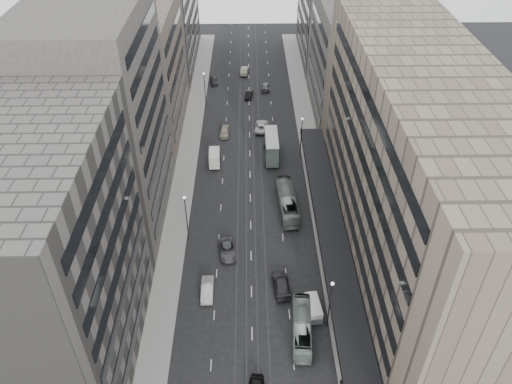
{
  "coord_description": "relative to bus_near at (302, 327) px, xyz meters",
  "views": [
    {
      "loc": [
        -0.15,
        -45.41,
        53.24
      ],
      "look_at": [
        0.88,
        16.26,
        5.71
      ],
      "focal_mm": 35.0,
      "sensor_mm": 36.0,
      "label": 1
    }
  ],
  "objects": [
    {
      "name": "bus_far",
      "position": [
        -0.23,
        25.01,
        0.27
      ],
      "size": [
        3.46,
        11.74,
        3.23
      ],
      "primitive_type": "imported",
      "rotation": [
        0.0,
        0.0,
        3.21
      ],
      "color": "gray",
      "rests_on": "ground"
    },
    {
      "name": "lamp_left_far",
      "position": [
        -15.97,
        61.12,
        3.86
      ],
      "size": [
        0.44,
        0.44,
        8.32
      ],
      "color": "#262628",
      "rests_on": "ground"
    },
    {
      "name": "sedan_7",
      "position": [
        -2.38,
        70.02,
        -0.65
      ],
      "size": [
        2.23,
        4.89,
        1.39
      ],
      "primitive_type": "imported",
      "rotation": [
        0.0,
        0.0,
        3.08
      ],
      "color": "slate",
      "rests_on": "ground"
    },
    {
      "name": "building_left_b",
      "position": [
        -27.77,
        25.12,
        15.66
      ],
      "size": [
        15.0,
        26.0,
        34.0
      ],
      "primitive_type": "cube",
      "color": "#44403B",
      "rests_on": "ground"
    },
    {
      "name": "sidewalk_right",
      "position": [
        5.73,
        43.62,
        -1.27
      ],
      "size": [
        4.0,
        125.0,
        0.15
      ],
      "primitive_type": "cube",
      "color": "gray",
      "rests_on": "ground"
    },
    {
      "name": "lamp_right_near",
      "position": [
        3.43,
        1.12,
        3.86
      ],
      "size": [
        0.44,
        0.44,
        8.32
      ],
      "color": "#262628",
      "rests_on": "ground"
    },
    {
      "name": "sedan_9",
      "position": [
        -7.37,
        78.95,
        -0.51
      ],
      "size": [
        2.2,
        5.21,
        1.67
      ],
      "primitive_type": "imported",
      "rotation": [
        0.0,
        0.0,
        3.06
      ],
      "color": "#9F9783",
      "rests_on": "ground"
    },
    {
      "name": "building_left_a",
      "position": [
        -27.77,
        -1.88,
        13.66
      ],
      "size": [
        15.0,
        28.0,
        30.0
      ],
      "primitive_type": "cube",
      "color": "#5A5651",
      "rests_on": "ground"
    },
    {
      "name": "department_store",
      "position": [
        15.18,
        14.12,
        13.6
      ],
      "size": [
        19.2,
        60.0,
        30.0
      ],
      "color": "gray",
      "rests_on": "ground"
    },
    {
      "name": "lamp_right_far",
      "position": [
        3.43,
        41.12,
        3.86
      ],
      "size": [
        0.44,
        0.44,
        8.32
      ],
      "color": "#262628",
      "rests_on": "ground"
    },
    {
      "name": "lamp_left_near",
      "position": [
        -15.97,
        18.12,
        3.86
      ],
      "size": [
        0.44,
        0.44,
        8.32
      ],
      "color": "#262628",
      "rests_on": "ground"
    },
    {
      "name": "vw_microbus",
      "position": [
        1.81,
        3.1,
        -0.12
      ],
      "size": [
        2.22,
        4.23,
        2.19
      ],
      "rotation": [
        0.0,
        0.0,
        0.11
      ],
      "color": "#5A6062",
      "rests_on": "ground"
    },
    {
      "name": "building_right_mid",
      "position": [
        15.23,
        58.12,
        10.66
      ],
      "size": [
        15.0,
        28.0,
        24.0
      ],
      "primitive_type": "cube",
      "color": "#44403B",
      "rests_on": "ground"
    },
    {
      "name": "building_left_d",
      "position": [
        -27.77,
        85.12,
        12.66
      ],
      "size": [
        15.0,
        38.0,
        28.0
      ],
      "primitive_type": "cube",
      "color": "#5A5651",
      "rests_on": "ground"
    },
    {
      "name": "pedestrian",
      "position": [
        3.95,
        -7.59,
        -0.18
      ],
      "size": [
        0.88,
        0.78,
        2.02
      ],
      "primitive_type": "imported",
      "rotation": [
        0.0,
        0.0,
        3.64
      ],
      "color": "black",
      "rests_on": "sidewalk_right"
    },
    {
      "name": "panel_van",
      "position": [
        -12.89,
        38.47,
        0.17
      ],
      "size": [
        2.27,
        4.41,
        2.74
      ],
      "rotation": [
        0.0,
        0.0,
        0.04
      ],
      "color": "silver",
      "rests_on": "ground"
    },
    {
      "name": "sedan_8",
      "position": [
        -14.77,
        73.54,
        -0.61
      ],
      "size": [
        2.26,
        4.48,
        1.46
      ],
      "primitive_type": "imported",
      "rotation": [
        0.0,
        0.0,
        0.13
      ],
      "color": "#29292C",
      "rests_on": "ground"
    },
    {
      "name": "sedan_3",
      "position": [
        -2.15,
        7.63,
        -0.53
      ],
      "size": [
        2.82,
        5.83,
        1.63
      ],
      "primitive_type": "imported",
      "rotation": [
        0.0,
        0.0,
        3.24
      ],
      "color": "#2A2A2D",
      "rests_on": "ground"
    },
    {
      "name": "sedan_6",
      "position": [
        -3.76,
        51.18,
        -0.55
      ],
      "size": [
        3.28,
        5.98,
        1.59
      ],
      "primitive_type": "imported",
      "rotation": [
        0.0,
        0.0,
        3.02
      ],
      "color": "silver",
      "rests_on": "ground"
    },
    {
      "name": "sedan_4",
      "position": [
        -11.41,
        49.21,
        -0.53
      ],
      "size": [
        2.05,
        4.81,
        1.62
      ],
      "primitive_type": "imported",
      "rotation": [
        0.0,
        0.0,
        -0.03
      ],
      "color": "#A39787",
      "rests_on": "ground"
    },
    {
      "name": "sedan_5",
      "position": [
        -6.32,
        65.92,
        -0.66
      ],
      "size": [
        1.98,
        4.3,
        1.37
      ],
      "primitive_type": "imported",
      "rotation": [
        0.0,
        0.0,
        -0.13
      ],
      "color": "black",
      "rests_on": "ground"
    },
    {
      "name": "sidewalk_left",
      "position": [
        -18.27,
        43.62,
        -1.27
      ],
      "size": [
        4.0,
        125.0,
        0.15
      ],
      "primitive_type": "cube",
      "color": "gray",
      "rests_on": "ground"
    },
    {
      "name": "ground",
      "position": [
        -6.27,
        6.12,
        -1.34
      ],
      "size": [
        220.0,
        220.0,
        0.0
      ],
      "primitive_type": "plane",
      "color": "black",
      "rests_on": "ground"
    },
    {
      "name": "building_left_c",
      "position": [
        -27.77,
        52.12,
        11.16
      ],
      "size": [
        15.0,
        28.0,
        25.0
      ],
      "primitive_type": "cube",
      "color": "#706357",
      "rests_on": "ground"
    },
    {
      "name": "building_right_far",
      "position": [
        15.23,
        88.12,
        12.66
      ],
      "size": [
        15.0,
        32.0,
        28.0
      ],
      "primitive_type": "cube",
      "color": "#5A5651",
      "rests_on": "ground"
    },
    {
      "name": "bus_near",
      "position": [
        0.0,
        0.0,
        0.0
      ],
      "size": [
        2.95,
        9.78,
        2.68
      ],
      "primitive_type": "imported",
      "rotation": [
        0.0,
        0.0,
        3.07
      ],
      "color": "gray",
      "rests_on": "ground"
    },
    {
      "name": "double_decker",
      "position": [
        -2.16,
        40.71,
        1.16
      ],
      "size": [
        2.67,
        8.51,
        4.64
      ],
      "rotation": [
        0.0,
        0.0,
        0.01
      ],
      "color": "slate",
      "rests_on": "ground"
    },
    {
      "name": "sedan_2",
      "position": [
        -9.83,
        14.7,
        -0.62
      ],
      "size": [
        3.06,
        5.46,
        1.44
      ],
      "primitive_type": "imported",
      "rotation": [
        0.0,
        0.0,
        0.13
      ],
      "color": "#4F4F51",
      "rests_on": "ground"
    },
    {
      "name": "sedan_1",
      "position": [
        -12.35,
        6.9,
        -0.57
      ],
      "size": [
        1.72,
        4.74,
        1.55
      ],
      "primitive_type": "imported",
      "rotation": [
        0.0,
        0.0,
        0.02
      ],
      "color": "#B5B6B1",
      "rests_on": "ground"
    }
  ]
}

